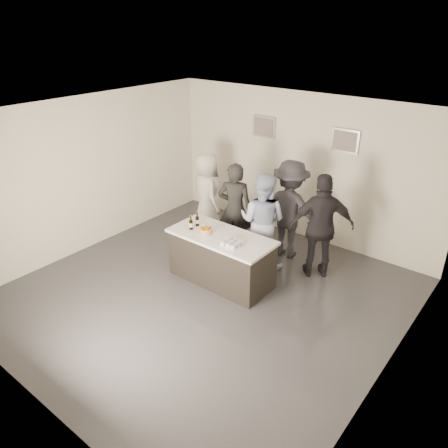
# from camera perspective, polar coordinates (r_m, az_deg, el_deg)

# --- Properties ---
(floor) EXTENTS (6.00, 6.00, 0.00)m
(floor) POSITION_cam_1_polar(r_m,az_deg,el_deg) (7.53, -2.40, -9.21)
(floor) COLOR #3D3D42
(floor) RESTS_ON ground
(ceiling) EXTENTS (6.00, 6.00, 0.00)m
(ceiling) POSITION_cam_1_polar(r_m,az_deg,el_deg) (6.32, -2.91, 13.71)
(ceiling) COLOR white
(wall_back) EXTENTS (6.00, 0.04, 3.00)m
(wall_back) POSITION_cam_1_polar(r_m,az_deg,el_deg) (9.10, 9.93, 7.34)
(wall_back) COLOR silver
(wall_back) RESTS_ON ground
(wall_front) EXTENTS (6.00, 0.04, 3.00)m
(wall_front) POSITION_cam_1_polar(r_m,az_deg,el_deg) (5.22, -25.05, -9.61)
(wall_front) COLOR silver
(wall_front) RESTS_ON ground
(wall_left) EXTENTS (0.04, 6.00, 3.00)m
(wall_left) POSITION_cam_1_polar(r_m,az_deg,el_deg) (8.92, -17.43, 6.15)
(wall_left) COLOR silver
(wall_left) RESTS_ON ground
(wall_right) EXTENTS (0.04, 6.00, 3.00)m
(wall_right) POSITION_cam_1_polar(r_m,az_deg,el_deg) (5.53, 21.77, -6.91)
(wall_right) COLOR silver
(wall_right) RESTS_ON ground
(picture_left) EXTENTS (0.54, 0.04, 0.44)m
(picture_left) POSITION_cam_1_polar(r_m,az_deg,el_deg) (9.34, 5.26, 12.54)
(picture_left) COLOR #B2B2B7
(picture_left) RESTS_ON wall_back
(picture_right) EXTENTS (0.54, 0.04, 0.44)m
(picture_right) POSITION_cam_1_polar(r_m,az_deg,el_deg) (8.51, 15.54, 10.43)
(picture_right) COLOR #B2B2B7
(picture_right) RESTS_ON wall_back
(bar_counter) EXTENTS (1.86, 0.86, 0.90)m
(bar_counter) POSITION_cam_1_polar(r_m,az_deg,el_deg) (7.67, -0.36, -4.49)
(bar_counter) COLOR white
(bar_counter) RESTS_ON ground
(cake) EXTENTS (0.22, 0.22, 0.08)m
(cake) POSITION_cam_1_polar(r_m,az_deg,el_deg) (7.52, -2.35, -0.96)
(cake) COLOR yellow
(cake) RESTS_ON bar_counter
(beer_bottle_a) EXTENTS (0.07, 0.07, 0.26)m
(beer_bottle_a) POSITION_cam_1_polar(r_m,az_deg,el_deg) (7.76, -3.52, 0.66)
(beer_bottle_a) COLOR black
(beer_bottle_a) RESTS_ON bar_counter
(beer_bottle_b) EXTENTS (0.07, 0.07, 0.26)m
(beer_bottle_b) POSITION_cam_1_polar(r_m,az_deg,el_deg) (7.64, -4.34, 0.19)
(beer_bottle_b) COLOR black
(beer_bottle_b) RESTS_ON bar_counter
(tumbler_cluster) EXTENTS (0.30, 0.30, 0.08)m
(tumbler_cluster) POSITION_cam_1_polar(r_m,az_deg,el_deg) (7.14, 1.02, -2.46)
(tumbler_cluster) COLOR orange
(tumbler_cluster) RESTS_ON bar_counter
(candles) EXTENTS (0.24, 0.08, 0.01)m
(candles) POSITION_cam_1_polar(r_m,az_deg,el_deg) (7.39, -3.72, -1.81)
(candles) COLOR pink
(candles) RESTS_ON bar_counter
(person_main_black) EXTENTS (0.80, 0.68, 1.86)m
(person_main_black) POSITION_cam_1_polar(r_m,az_deg,el_deg) (8.40, 1.42, 1.94)
(person_main_black) COLOR black
(person_main_black) RESTS_ON ground
(person_main_blue) EXTENTS (1.01, 0.86, 1.82)m
(person_main_blue) POSITION_cam_1_polar(r_m,az_deg,el_deg) (7.99, 5.04, 0.41)
(person_main_blue) COLOR #B0C1E6
(person_main_blue) RESTS_ON ground
(person_guest_left) EXTENTS (1.02, 0.92, 1.76)m
(person_guest_left) POSITION_cam_1_polar(r_m,az_deg,el_deg) (9.32, -2.22, 4.09)
(person_guest_left) COLOR silver
(person_guest_left) RESTS_ON ground
(person_guest_right) EXTENTS (1.18, 1.07, 1.93)m
(person_guest_right) POSITION_cam_1_polar(r_m,az_deg,el_deg) (7.80, 12.62, -0.35)
(person_guest_right) COLOR black
(person_guest_right) RESTS_ON ground
(person_guest_back) EXTENTS (1.34, 0.90, 1.93)m
(person_guest_back) POSITION_cam_1_polar(r_m,az_deg,el_deg) (8.38, 8.53, 1.88)
(person_guest_back) COLOR #302F37
(person_guest_back) RESTS_ON ground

